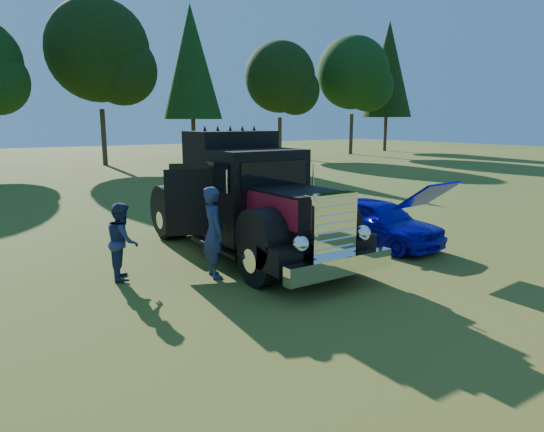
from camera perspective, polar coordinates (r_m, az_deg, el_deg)
The scene contains 5 objects.
ground at distance 10.03m, azimuth 4.46°, elevation -7.76°, with size 120.00×120.00×0.00m, color #2D5218.
diamond_t_truck at distance 11.72m, azimuth -2.76°, elevation 1.45°, with size 3.31×7.16×3.00m.
hotrod_coupe at distance 13.16m, azimuth 12.28°, elevation -0.58°, with size 1.79×4.10×1.89m.
spectator_near at distance 10.17m, azimuth -6.87°, elevation -1.92°, with size 0.70×0.46×1.92m, color #222B4F.
spectator_far at distance 10.50m, azimuth -17.15°, elevation -2.82°, with size 0.78×0.61×1.61m, color #1F2549.
Camera 1 is at (-5.91, -7.44, 3.23)m, focal length 32.00 mm.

